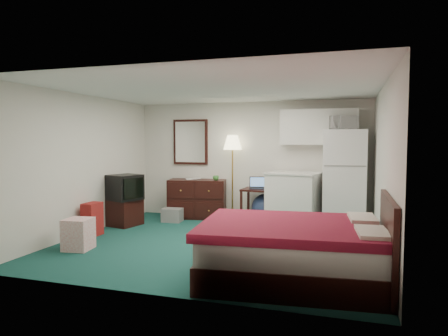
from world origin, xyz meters
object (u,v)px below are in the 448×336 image
(fridge, at_px, (343,179))
(desk, at_px, (256,206))
(floor_lamp, at_px, (232,177))
(tv_stand, at_px, (125,212))
(dresser, at_px, (197,199))
(kitchen_counter, at_px, (293,200))
(bed, at_px, (293,251))
(suitcase, at_px, (92,219))

(fridge, bearing_deg, desk, 177.89)
(floor_lamp, relative_size, tv_stand, 3.17)
(dresser, bearing_deg, fridge, -11.79)
(dresser, xyz_separation_m, kitchen_counter, (2.10, -0.22, 0.10))
(dresser, height_order, floor_lamp, floor_lamp)
(fridge, xyz_separation_m, bed, (-0.55, -3.17, -0.61))
(tv_stand, bearing_deg, dresser, 59.09)
(bed, xyz_separation_m, tv_stand, (-3.60, 2.11, -0.08))
(kitchen_counter, bearing_deg, fridge, 18.05)
(floor_lamp, relative_size, suitcase, 3.06)
(kitchen_counter, distance_m, bed, 3.07)
(kitchen_counter, xyz_separation_m, fridge, (0.94, 0.12, 0.43))
(desk, relative_size, fridge, 0.37)
(tv_stand, bearing_deg, desk, 35.21)
(dresser, height_order, bed, dresser)
(dresser, bearing_deg, bed, -62.59)
(floor_lamp, xyz_separation_m, tv_stand, (-1.88, -1.23, -0.64))
(floor_lamp, relative_size, desk, 2.55)
(suitcase, bearing_deg, kitchen_counter, 29.92)
(desk, distance_m, bed, 3.33)
(desk, bearing_deg, suitcase, -139.17)
(desk, height_order, fridge, fridge)
(fridge, height_order, bed, fridge)
(dresser, distance_m, tv_stand, 1.61)
(kitchen_counter, height_order, fridge, fridge)
(dresser, height_order, tv_stand, dresser)
(tv_stand, bearing_deg, floor_lamp, 45.94)
(fridge, relative_size, tv_stand, 3.34)
(desk, bearing_deg, kitchen_counter, -2.71)
(floor_lamp, distance_m, suitcase, 2.98)
(tv_stand, xyz_separation_m, suitcase, (-0.08, -0.93, 0.03))
(dresser, bearing_deg, tv_stand, -143.53)
(kitchen_counter, distance_m, tv_stand, 3.35)
(floor_lamp, bearing_deg, bed, -62.76)
(dresser, height_order, desk, dresser)
(dresser, height_order, fridge, fridge)
(bed, xyz_separation_m, suitcase, (-3.68, 1.17, -0.05))
(dresser, bearing_deg, suitcase, -129.48)
(floor_lamp, relative_size, fridge, 0.95)
(desk, height_order, bed, desk)
(desk, distance_m, kitchen_counter, 0.78)
(kitchen_counter, bearing_deg, tv_stand, -153.21)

